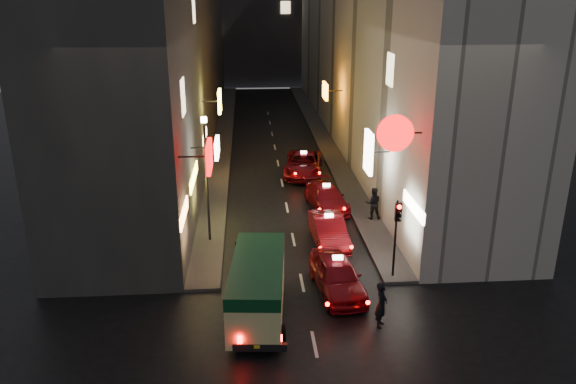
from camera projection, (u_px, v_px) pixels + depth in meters
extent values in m
cube|color=#3B3835|center=(172.00, 30.00, 44.59)|extent=(6.00, 52.00, 18.00)
cube|color=#F20A0A|center=(209.00, 156.00, 22.55)|extent=(0.18, 1.79, 1.14)
cube|color=white|center=(217.00, 148.00, 27.64)|extent=(0.18, 1.88, 0.84)
cube|color=yellow|center=(220.00, 101.00, 35.18)|extent=(0.18, 1.54, 1.41)
cube|color=#EFA053|center=(184.00, 213.00, 23.82)|extent=(0.10, 2.89, 0.55)
cube|color=yellow|center=(194.00, 177.00, 28.49)|extent=(0.10, 4.04, 0.55)
cube|color=#EFA053|center=(205.00, 136.00, 36.54)|extent=(0.10, 3.16, 0.55)
cube|color=#FFE5B2|center=(183.00, 97.00, 24.65)|extent=(0.06, 1.30, 1.60)
cube|color=#FFE5B2|center=(194.00, 8.00, 30.98)|extent=(0.06, 1.30, 1.60)
cube|color=beige|center=(370.00, 29.00, 45.71)|extent=(6.00, 52.00, 18.00)
cylinder|color=#F20A0A|center=(395.00, 133.00, 23.09)|extent=(1.53, 0.18, 1.53)
cube|color=white|center=(369.00, 152.00, 28.38)|extent=(0.18, 1.49, 2.12)
cube|color=orange|center=(325.00, 91.00, 41.91)|extent=(0.18, 1.90, 1.20)
cube|color=white|center=(414.00, 207.00, 24.52)|extent=(0.10, 3.02, 0.55)
cube|color=#FFE5B2|center=(390.00, 70.00, 27.93)|extent=(0.06, 1.30, 1.60)
cube|color=#44423F|center=(223.00, 138.00, 47.86)|extent=(1.50, 52.00, 0.15)
cube|color=#44423F|center=(322.00, 136.00, 48.45)|extent=(1.50, 52.00, 0.15)
cube|color=#D5D585|center=(258.00, 286.00, 21.26)|extent=(2.36, 5.56, 1.98)
cube|color=#0B3A1B|center=(257.00, 268.00, 21.00)|extent=(2.38, 5.58, 0.50)
cube|color=black|center=(257.00, 278.00, 21.45)|extent=(2.20, 3.40, 0.45)
cube|color=black|center=(260.00, 347.00, 19.06)|extent=(1.86, 0.34, 0.27)
cube|color=#FF0A05|center=(240.00, 340.00, 18.82)|extent=(0.16, 0.06, 0.25)
cube|color=#FF0A05|center=(280.00, 338.00, 18.92)|extent=(0.16, 0.06, 0.25)
cylinder|color=black|center=(237.00, 287.00, 23.16)|extent=(0.20, 0.69, 0.69)
cylinder|color=black|center=(282.00, 334.00, 20.03)|extent=(0.20, 0.69, 0.69)
imported|color=maroon|center=(337.00, 273.00, 23.26)|extent=(2.81, 5.64, 1.73)
cube|color=white|center=(338.00, 252.00, 22.94)|extent=(0.44, 0.23, 0.16)
sphere|color=#FF0A05|center=(327.00, 304.00, 20.88)|extent=(0.16, 0.16, 0.16)
sphere|color=#FF0A05|center=(368.00, 303.00, 20.99)|extent=(0.16, 0.16, 0.16)
imported|color=maroon|center=(329.00, 228.00, 27.81)|extent=(2.32, 5.19, 1.62)
cube|color=white|center=(329.00, 211.00, 27.50)|extent=(0.43, 0.20, 0.16)
sphere|color=#FF0A05|center=(320.00, 248.00, 25.57)|extent=(0.16, 0.16, 0.16)
sphere|color=#FF0A05|center=(351.00, 247.00, 25.67)|extent=(0.16, 0.16, 0.16)
imported|color=maroon|center=(326.00, 196.00, 32.37)|extent=(2.70, 5.07, 1.53)
cube|color=white|center=(327.00, 181.00, 32.08)|extent=(0.44, 0.24, 0.16)
sphere|color=#FF0A05|center=(320.00, 209.00, 30.25)|extent=(0.16, 0.16, 0.16)
sphere|color=#FF0A05|center=(344.00, 209.00, 30.35)|extent=(0.16, 0.16, 0.16)
imported|color=maroon|center=(304.00, 162.00, 38.27)|extent=(3.08, 5.80, 1.76)
cube|color=white|center=(304.00, 149.00, 37.95)|extent=(0.44, 0.24, 0.16)
sphere|color=#FF0A05|center=(295.00, 173.00, 35.85)|extent=(0.16, 0.16, 0.16)
sphere|color=#FF0A05|center=(320.00, 173.00, 35.96)|extent=(0.16, 0.16, 0.16)
imported|color=black|center=(382.00, 302.00, 20.78)|extent=(0.67, 0.80, 2.05)
imported|color=black|center=(373.00, 201.00, 30.37)|extent=(0.79, 0.54, 2.01)
cylinder|color=black|center=(395.00, 239.00, 23.97)|extent=(0.10, 0.10, 3.50)
cube|color=black|center=(398.00, 212.00, 23.37)|extent=(0.26, 0.18, 0.80)
sphere|color=#FF0A05|center=(399.00, 207.00, 23.17)|extent=(0.18, 0.18, 0.18)
sphere|color=black|center=(399.00, 213.00, 23.26)|extent=(0.17, 0.17, 0.17)
sphere|color=black|center=(399.00, 219.00, 23.35)|extent=(0.17, 0.17, 0.17)
cylinder|color=black|center=(207.00, 183.00, 27.11)|extent=(0.12, 0.12, 6.00)
cylinder|color=#FFE5BF|center=(204.00, 120.00, 26.06)|extent=(0.28, 0.28, 0.25)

